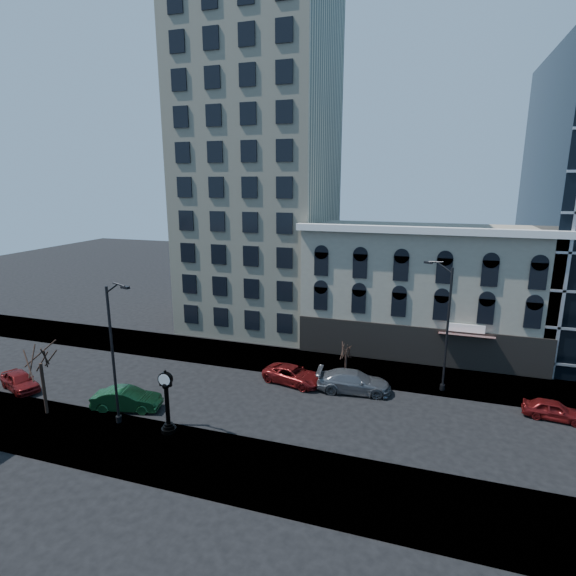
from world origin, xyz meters
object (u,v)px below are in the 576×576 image
(street_lamp_near, at_px, (116,317))
(car_near_b, at_px, (127,399))
(street_clock, at_px, (167,404))
(car_near_a, at_px, (20,381))

(street_lamp_near, bearing_deg, car_near_b, 139.95)
(car_near_b, bearing_deg, street_lamp_near, -159.58)
(street_clock, bearing_deg, car_near_b, 153.00)
(car_near_a, distance_m, car_near_b, 10.22)
(street_lamp_near, bearing_deg, car_near_a, -175.50)
(street_lamp_near, distance_m, car_near_b, 7.42)
(street_clock, xyz_separation_m, car_near_a, (-14.88, 1.96, -1.36))
(street_clock, bearing_deg, street_lamp_near, 178.18)
(street_clock, relative_size, street_lamp_near, 0.43)
(street_lamp_near, distance_m, car_near_a, 13.79)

